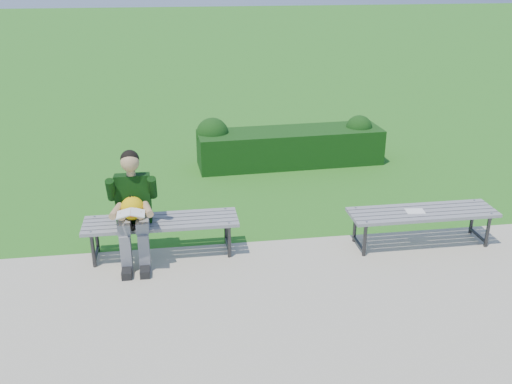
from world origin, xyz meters
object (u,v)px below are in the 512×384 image
hedge (287,145)px  paper_sheet (415,211)px  bench_left (161,224)px  seated_boy (133,206)px  bench_right (422,215)px

hedge → paper_sheet: bearing=-74.3°
bench_left → seated_boy: (-0.30, -0.10, 0.30)m
bench_left → paper_sheet: (3.05, -0.21, 0.06)m
seated_boy → bench_left: bearing=18.2°
hedge → bench_left: (-2.13, -3.07, 0.07)m
seated_boy → paper_sheet: (3.35, -0.11, -0.24)m
hedge → bench_left: 3.74m
hedge → seated_boy: (-2.43, -3.17, 0.37)m
seated_boy → paper_sheet: 3.36m
hedge → seated_boy: size_ratio=2.45×
hedge → paper_sheet: size_ratio=13.56×
bench_left → bench_right: bearing=-3.8°
bench_right → paper_sheet: bench_right is taller
bench_left → bench_right: 3.16m
hedge → bench_left: size_ratio=1.79×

